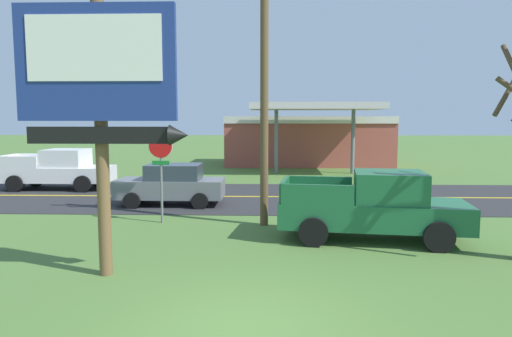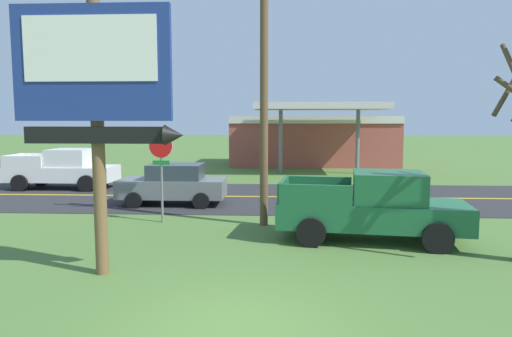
% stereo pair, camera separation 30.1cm
% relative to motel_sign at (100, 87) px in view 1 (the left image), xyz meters
% --- Properties ---
extents(ground_plane, '(180.00, 180.00, 0.00)m').
position_rel_motel_sign_xyz_m(ground_plane, '(3.09, -2.46, -4.11)').
color(ground_plane, '#4C7033').
extents(road_asphalt, '(140.00, 8.00, 0.02)m').
position_rel_motel_sign_xyz_m(road_asphalt, '(3.09, 10.54, -4.10)').
color(road_asphalt, '#2B2B2D').
rests_on(road_asphalt, ground).
extents(road_centre_line, '(126.00, 0.20, 0.01)m').
position_rel_motel_sign_xyz_m(road_centre_line, '(3.09, 10.54, -4.09)').
color(road_centre_line, gold).
rests_on(road_centre_line, road_asphalt).
extents(motel_sign, '(3.59, 0.54, 6.10)m').
position_rel_motel_sign_xyz_m(motel_sign, '(0.00, 0.00, 0.00)').
color(motel_sign, brown).
rests_on(motel_sign, ground).
extents(stop_sign, '(0.80, 0.08, 2.95)m').
position_rel_motel_sign_xyz_m(stop_sign, '(-0.03, 5.34, -2.08)').
color(stop_sign, slate).
rests_on(stop_sign, ground).
extents(utility_pole, '(2.09, 0.26, 8.92)m').
position_rel_motel_sign_xyz_m(utility_pole, '(3.36, 5.13, 0.68)').
color(utility_pole, brown).
rests_on(utility_pole, ground).
extents(gas_station, '(12.00, 11.50, 4.40)m').
position_rel_motel_sign_xyz_m(gas_station, '(6.31, 25.34, -2.17)').
color(gas_station, '#A84C42').
rests_on(gas_station, ground).
extents(pickup_green_parked_on_lawn, '(5.41, 2.76, 1.96)m').
position_rel_motel_sign_xyz_m(pickup_green_parked_on_lawn, '(6.53, 3.35, -3.15)').
color(pickup_green_parked_on_lawn, '#1E6038').
rests_on(pickup_green_parked_on_lawn, ground).
extents(pickup_white_on_road, '(5.20, 2.24, 1.96)m').
position_rel_motel_sign_xyz_m(pickup_white_on_road, '(-6.75, 12.54, -3.15)').
color(pickup_white_on_road, silver).
rests_on(pickup_white_on_road, ground).
extents(car_grey_near_lane, '(4.20, 2.00, 1.64)m').
position_rel_motel_sign_xyz_m(car_grey_near_lane, '(-0.38, 8.54, -3.28)').
color(car_grey_near_lane, slate).
rests_on(car_grey_near_lane, ground).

